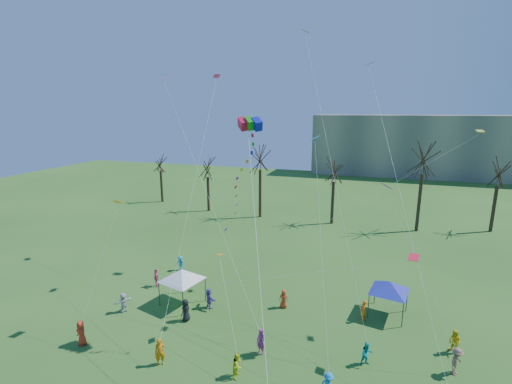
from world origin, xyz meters
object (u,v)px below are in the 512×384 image
(big_box_kite, at_px, (243,186))
(canopy_tent_blue, at_px, (389,287))
(canopy_tent_white, at_px, (182,275))
(distant_building, at_px, (437,146))

(big_box_kite, height_order, canopy_tent_blue, big_box_kite)
(big_box_kite, xyz_separation_m, canopy_tent_white, (-6.57, 2.71, -8.65))
(distant_building, relative_size, canopy_tent_blue, 15.67)
(distant_building, height_order, big_box_kite, big_box_kite)
(canopy_tent_blue, bearing_deg, big_box_kite, -148.03)
(big_box_kite, xyz_separation_m, canopy_tent_blue, (10.04, 6.26, -8.83))
(canopy_tent_white, bearing_deg, canopy_tent_blue, 12.07)
(canopy_tent_white, bearing_deg, distant_building, 67.90)
(big_box_kite, bearing_deg, canopy_tent_blue, 31.97)
(distant_building, bearing_deg, canopy_tent_white, -112.10)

